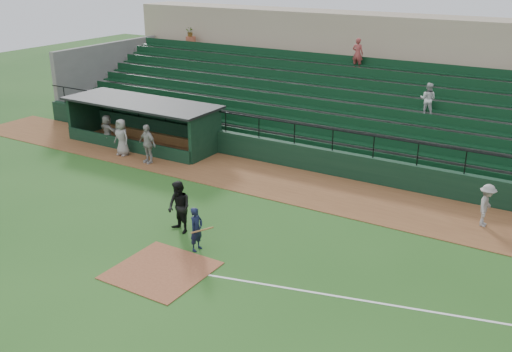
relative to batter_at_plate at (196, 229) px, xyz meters
The scene contains 12 objects.
ground 1.14m from the batter_at_plate, 99.29° to the right, with size 90.00×90.00×0.00m, color #23501A.
warning_track 7.24m from the batter_at_plate, 91.04° to the left, with size 40.00×4.00×0.03m, color brown.
home_plate_dirt 1.97m from the batter_at_plate, 94.16° to the right, with size 3.00×3.00×0.03m, color brown.
foul_line 7.92m from the batter_at_plate, ahead, with size 18.00×0.09×0.01m, color white.
stadium_structure 15.73m from the batter_at_plate, 90.49° to the left, with size 38.00×13.08×6.40m.
dugout 13.21m from the batter_at_plate, 138.45° to the left, with size 8.90×3.20×2.42m.
batter_at_plate is the anchor object (origin of this frame).
umpire 1.65m from the batter_at_plate, 149.62° to the left, with size 0.97×0.76×2.00m, color black.
runner 10.97m from the batter_at_plate, 41.43° to the left, with size 1.08×0.62×1.68m, color gray.
dugout_player_a 9.77m from the batter_at_plate, 141.18° to the left, with size 1.15×0.48×1.96m, color #A49E99.
dugout_player_b 11.46m from the batter_at_plate, 146.35° to the left, with size 0.93×0.61×1.91m, color gray.
dugout_player_c 13.32m from the batter_at_plate, 147.82° to the left, with size 1.60×0.51×1.73m, color gray.
Camera 1 is at (11.41, -13.71, 9.70)m, focal length 40.83 mm.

